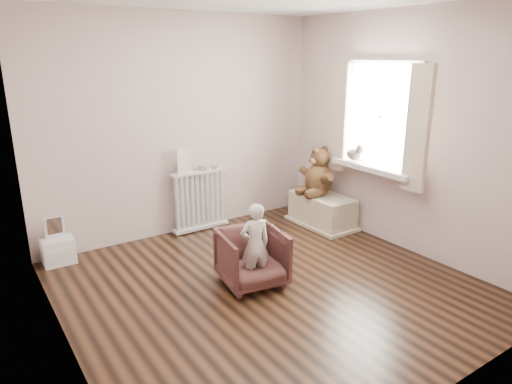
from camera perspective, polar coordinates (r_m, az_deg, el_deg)
floor at (r=4.45m, az=1.68°, el=-11.64°), size 3.60×3.60×0.01m
back_wall at (r=5.53m, az=-9.26°, el=8.08°), size 3.60×0.02×2.60m
front_wall at (r=2.80m, az=24.00°, el=-1.74°), size 3.60×0.02×2.60m
left_wall at (r=3.31m, az=-24.31°, el=0.94°), size 0.02×3.60×2.60m
right_wall at (r=5.24m, az=18.11°, el=6.99°), size 0.02×3.60×2.60m
window at (r=5.38m, az=15.47°, el=9.06°), size 0.03×0.90×1.10m
window_sill at (r=5.42m, az=14.37°, el=2.94°), size 0.22×1.10×0.06m
curtain_left at (r=4.95m, az=19.58°, el=7.37°), size 0.06×0.26×1.30m
curtain_right at (r=5.69m, az=10.31°, el=9.18°), size 0.06×0.26×1.30m
radiator at (r=5.70m, az=-7.04°, el=-1.00°), size 0.72×0.14×0.76m
paper_doll at (r=5.48m, az=-8.96°, el=3.87°), size 0.18×0.02×0.30m
tin_a at (r=5.61m, az=-6.68°, el=3.03°), size 0.11×0.11×0.06m
tin_b at (r=5.69m, az=-5.18°, el=3.16°), size 0.08×0.08×0.04m
toy_vanity at (r=5.21m, az=-23.64°, el=-5.40°), size 0.32×0.23×0.50m
armchair at (r=4.38m, az=-0.49°, el=-8.22°), size 0.67×0.68×0.54m
child at (r=4.28m, az=-0.12°, el=-6.59°), size 0.32×0.24×0.80m
toy_bench at (r=5.94m, az=8.26°, el=-2.23°), size 0.45×0.84×0.40m
teddy_bear at (r=5.86m, az=7.89°, el=2.34°), size 0.50×0.39×0.61m
plush_cat at (r=5.57m, az=12.24°, el=4.82°), size 0.25×0.30×0.22m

